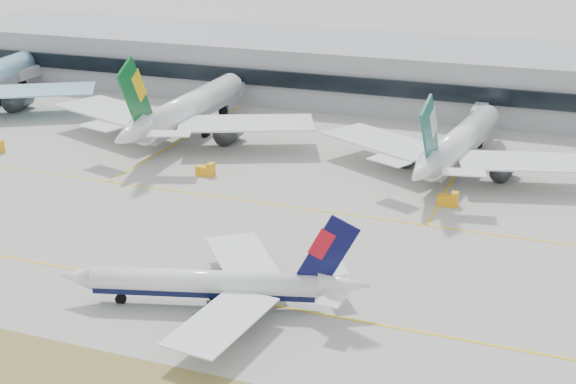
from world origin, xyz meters
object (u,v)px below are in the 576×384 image
at_px(widebody_cathay, 458,144).
at_px(taxiing_airliner, 215,284).
at_px(widebody_eva, 187,110).
at_px(terminal, 419,73).

bearing_deg(widebody_cathay, taxiing_airliner, 170.23).
xyz_separation_m(taxiing_airliner, widebody_cathay, (20.71, 68.91, 1.98)).
relative_size(widebody_eva, widebody_cathay, 1.14).
height_order(taxiing_airliner, terminal, terminal).
distance_m(taxiing_airliner, terminal, 122.96).
height_order(widebody_cathay, terminal, widebody_cathay).
height_order(widebody_eva, terminal, widebody_eva).
bearing_deg(widebody_cathay, terminal, 26.64).
bearing_deg(taxiing_airliner, widebody_cathay, -122.28).
xyz_separation_m(taxiing_airliner, terminal, (1.40, 122.88, 4.11)).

